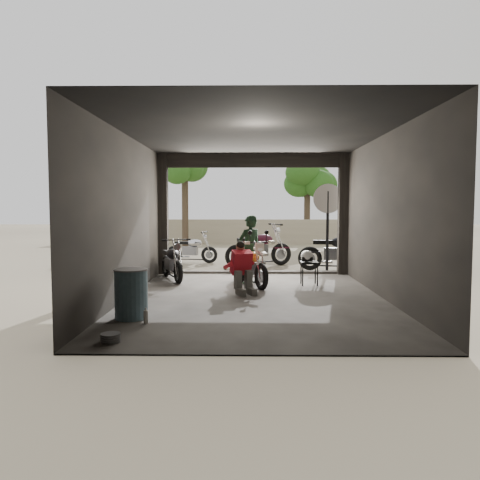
{
  "coord_description": "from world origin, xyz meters",
  "views": [
    {
      "loc": [
        -0.16,
        -9.01,
        1.79
      ],
      "look_at": [
        -0.3,
        0.6,
        1.12
      ],
      "focal_mm": 35.0,
      "sensor_mm": 36.0,
      "label": 1
    }
  ],
  "objects_px": {
    "main_bike": "(250,263)",
    "rider": "(250,250)",
    "outside_bike_b": "(259,245)",
    "sign_post": "(328,212)",
    "outside_bike_a": "(191,247)",
    "helmet": "(307,256)",
    "left_bike": "(172,259)",
    "outside_bike_c": "(337,248)",
    "oil_drum": "(131,295)",
    "mechanic": "(243,269)",
    "stool": "(309,265)"
  },
  "relations": [
    {
      "from": "outside_bike_b",
      "to": "mechanic",
      "type": "relative_size",
      "value": 1.82
    },
    {
      "from": "left_bike",
      "to": "oil_drum",
      "type": "distance_m",
      "value": 4.04
    },
    {
      "from": "outside_bike_a",
      "to": "oil_drum",
      "type": "bearing_deg",
      "value": -169.54
    },
    {
      "from": "main_bike",
      "to": "left_bike",
      "type": "relative_size",
      "value": 1.04
    },
    {
      "from": "helmet",
      "to": "sign_post",
      "type": "relative_size",
      "value": 0.12
    },
    {
      "from": "outside_bike_c",
      "to": "oil_drum",
      "type": "xyz_separation_m",
      "value": [
        -4.38,
        -5.79,
        -0.24
      ]
    },
    {
      "from": "outside_bike_b",
      "to": "stool",
      "type": "distance_m",
      "value": 3.62
    },
    {
      "from": "left_bike",
      "to": "stool",
      "type": "distance_m",
      "value": 3.35
    },
    {
      "from": "main_bike",
      "to": "outside_bike_c",
      "type": "distance_m",
      "value": 3.56
    },
    {
      "from": "stool",
      "to": "oil_drum",
      "type": "distance_m",
      "value": 4.64
    },
    {
      "from": "mechanic",
      "to": "outside_bike_c",
      "type": "bearing_deg",
      "value": 34.07
    },
    {
      "from": "outside_bike_c",
      "to": "main_bike",
      "type": "bearing_deg",
      "value": 145.14
    },
    {
      "from": "mechanic",
      "to": "sign_post",
      "type": "height_order",
      "value": "sign_post"
    },
    {
      "from": "main_bike",
      "to": "sign_post",
      "type": "bearing_deg",
      "value": 25.59
    },
    {
      "from": "main_bike",
      "to": "stool",
      "type": "relative_size",
      "value": 2.91
    },
    {
      "from": "outside_bike_a",
      "to": "outside_bike_b",
      "type": "xyz_separation_m",
      "value": [
        2.16,
        -0.93,
        0.14
      ]
    },
    {
      "from": "outside_bike_a",
      "to": "helmet",
      "type": "height_order",
      "value": "outside_bike_a"
    },
    {
      "from": "stool",
      "to": "oil_drum",
      "type": "bearing_deg",
      "value": -134.81
    },
    {
      "from": "mechanic",
      "to": "outside_bike_a",
      "type": "bearing_deg",
      "value": 87.33
    },
    {
      "from": "rider",
      "to": "left_bike",
      "type": "bearing_deg",
      "value": -50.47
    },
    {
      "from": "stool",
      "to": "mechanic",
      "type": "bearing_deg",
      "value": -143.62
    },
    {
      "from": "outside_bike_b",
      "to": "helmet",
      "type": "relative_size",
      "value": 6.52
    },
    {
      "from": "outside_bike_a",
      "to": "stool",
      "type": "xyz_separation_m",
      "value": [
        3.22,
        -4.39,
        -0.03
      ]
    },
    {
      "from": "stool",
      "to": "oil_drum",
      "type": "height_order",
      "value": "oil_drum"
    },
    {
      "from": "mechanic",
      "to": "stool",
      "type": "bearing_deg",
      "value": 16.37
    },
    {
      "from": "rider",
      "to": "sign_post",
      "type": "distance_m",
      "value": 3.15
    },
    {
      "from": "stool",
      "to": "oil_drum",
      "type": "xyz_separation_m",
      "value": [
        -3.27,
        -3.29,
        -0.07
      ]
    },
    {
      "from": "outside_bike_c",
      "to": "helmet",
      "type": "relative_size",
      "value": 6.43
    },
    {
      "from": "outside_bike_b",
      "to": "outside_bike_c",
      "type": "bearing_deg",
      "value": -138.03
    },
    {
      "from": "outside_bike_a",
      "to": "sign_post",
      "type": "bearing_deg",
      "value": -106.37
    },
    {
      "from": "oil_drum",
      "to": "main_bike",
      "type": "bearing_deg",
      "value": 59.18
    },
    {
      "from": "outside_bike_b",
      "to": "sign_post",
      "type": "relative_size",
      "value": 0.79
    },
    {
      "from": "outside_bike_b",
      "to": "outside_bike_c",
      "type": "distance_m",
      "value": 2.37
    },
    {
      "from": "outside_bike_c",
      "to": "oil_drum",
      "type": "relative_size",
      "value": 2.35
    },
    {
      "from": "main_bike",
      "to": "rider",
      "type": "bearing_deg",
      "value": 70.97
    },
    {
      "from": "left_bike",
      "to": "mechanic",
      "type": "distance_m",
      "value": 2.56
    },
    {
      "from": "main_bike",
      "to": "outside_bike_a",
      "type": "height_order",
      "value": "main_bike"
    },
    {
      "from": "outside_bike_b",
      "to": "sign_post",
      "type": "xyz_separation_m",
      "value": [
        1.87,
        -1.14,
        1.0
      ]
    },
    {
      "from": "helmet",
      "to": "sign_post",
      "type": "height_order",
      "value": "sign_post"
    },
    {
      "from": "left_bike",
      "to": "outside_bike_b",
      "type": "bearing_deg",
      "value": 27.74
    },
    {
      "from": "outside_bike_b",
      "to": "oil_drum",
      "type": "bearing_deg",
      "value": 137.68
    },
    {
      "from": "outside_bike_c",
      "to": "mechanic",
      "type": "distance_m",
      "value": 4.46
    },
    {
      "from": "main_bike",
      "to": "helmet",
      "type": "distance_m",
      "value": 1.29
    },
    {
      "from": "outside_bike_a",
      "to": "sign_post",
      "type": "height_order",
      "value": "sign_post"
    },
    {
      "from": "outside_bike_a",
      "to": "helmet",
      "type": "relative_size",
      "value": 5.11
    },
    {
      "from": "outside_bike_c",
      "to": "stool",
      "type": "distance_m",
      "value": 2.75
    },
    {
      "from": "left_bike",
      "to": "helmet",
      "type": "distance_m",
      "value": 3.3
    },
    {
      "from": "mechanic",
      "to": "helmet",
      "type": "bearing_deg",
      "value": 16.84
    },
    {
      "from": "outside_bike_c",
      "to": "oil_drum",
      "type": "bearing_deg",
      "value": 151.78
    },
    {
      "from": "outside_bike_a",
      "to": "helmet",
      "type": "distance_m",
      "value": 5.43
    }
  ]
}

